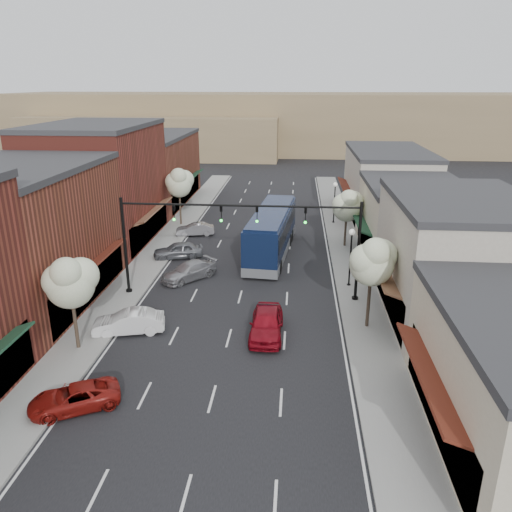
% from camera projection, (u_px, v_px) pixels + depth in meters
% --- Properties ---
extents(ground, '(160.00, 160.00, 0.00)m').
position_uv_depth(ground, '(224.00, 356.00, 27.62)').
color(ground, black).
rests_on(ground, ground).
extents(sidewalk_left, '(2.80, 73.00, 0.15)m').
position_uv_depth(sidewalk_left, '(162.00, 247.00, 45.64)').
color(sidewalk_left, gray).
rests_on(sidewalk_left, ground).
extents(sidewalk_right, '(2.80, 73.00, 0.15)m').
position_uv_depth(sidewalk_right, '(347.00, 251.00, 44.35)').
color(sidewalk_right, gray).
rests_on(sidewalk_right, ground).
extents(curb_left, '(0.25, 73.00, 0.17)m').
position_uv_depth(curb_left, '(177.00, 247.00, 45.54)').
color(curb_left, gray).
rests_on(curb_left, ground).
extents(curb_right, '(0.25, 73.00, 0.17)m').
position_uv_depth(curb_right, '(331.00, 251.00, 44.46)').
color(curb_right, gray).
rests_on(curb_right, ground).
extents(bldg_left_midnear, '(10.14, 14.10, 9.40)m').
position_uv_depth(bldg_left_midnear, '(21.00, 237.00, 32.82)').
color(bldg_left_midnear, brown).
rests_on(bldg_left_midnear, ground).
extents(bldg_left_midfar, '(10.14, 14.10, 10.90)m').
position_uv_depth(bldg_left_midfar, '(100.00, 185.00, 45.75)').
color(bldg_left_midfar, maroon).
rests_on(bldg_left_midfar, ground).
extents(bldg_left_far, '(10.14, 18.10, 8.40)m').
position_uv_depth(bldg_left_far, '(150.00, 170.00, 61.21)').
color(bldg_left_far, brown).
rests_on(bldg_left_far, ground).
extents(bldg_right_midnear, '(9.14, 12.10, 7.90)m').
position_uv_depth(bldg_right_midnear, '(455.00, 260.00, 30.91)').
color(bldg_right_midnear, '#B6AD9C').
rests_on(bldg_right_midnear, ground).
extents(bldg_right_midfar, '(9.14, 12.10, 6.40)m').
position_uv_depth(bldg_right_midfar, '(412.00, 221.00, 42.45)').
color(bldg_right_midfar, beige).
rests_on(bldg_right_midfar, ground).
extents(bldg_right_far, '(9.14, 16.10, 7.40)m').
position_uv_depth(bldg_right_far, '(386.00, 183.00, 55.46)').
color(bldg_right_far, '#B6AD9C').
rests_on(bldg_right_far, ground).
extents(hill_far, '(120.00, 30.00, 12.00)m').
position_uv_depth(hill_far, '(281.00, 122.00, 110.30)').
color(hill_far, '#7A6647').
rests_on(hill_far, ground).
extents(hill_near, '(50.00, 20.00, 8.00)m').
position_uv_depth(hill_near, '(156.00, 136.00, 101.60)').
color(hill_near, '#7A6647').
rests_on(hill_near, ground).
extents(signal_mast_right, '(8.22, 0.46, 7.00)m').
position_uv_depth(signal_mast_right, '(323.00, 236.00, 33.18)').
color(signal_mast_right, black).
rests_on(signal_mast_right, ground).
extents(signal_mast_left, '(8.22, 0.46, 7.00)m').
position_uv_depth(signal_mast_left, '(158.00, 232.00, 34.05)').
color(signal_mast_left, black).
rests_on(signal_mast_left, ground).
extents(tree_right_near, '(2.85, 2.65, 5.95)m').
position_uv_depth(tree_right_near, '(373.00, 260.00, 29.21)').
color(tree_right_near, '#47382B').
rests_on(tree_right_near, ground).
extents(tree_right_far, '(2.85, 2.65, 5.43)m').
position_uv_depth(tree_right_far, '(348.00, 205.00, 44.42)').
color(tree_right_far, '#47382B').
rests_on(tree_right_far, ground).
extents(tree_left_near, '(2.85, 2.65, 5.69)m').
position_uv_depth(tree_left_near, '(70.00, 281.00, 26.81)').
color(tree_left_near, '#47382B').
rests_on(tree_left_near, ground).
extents(tree_left_far, '(2.85, 2.65, 6.13)m').
position_uv_depth(tree_left_far, '(179.00, 182.00, 51.14)').
color(tree_left_far, '#47382B').
rests_on(tree_left_far, ground).
extents(lamp_post_near, '(0.44, 0.44, 4.44)m').
position_uv_depth(lamp_post_near, '(351.00, 248.00, 35.90)').
color(lamp_post_near, black).
rests_on(lamp_post_near, ground).
extents(lamp_post_far, '(0.44, 0.44, 4.44)m').
position_uv_depth(lamp_post_far, '(335.00, 196.00, 52.36)').
color(lamp_post_far, black).
rests_on(lamp_post_far, ground).
extents(coach_bus, '(4.00, 13.13, 3.95)m').
position_uv_depth(coach_bus, '(272.00, 232.00, 43.23)').
color(coach_bus, '#0D1835').
rests_on(coach_bus, ground).
extents(red_hatchback, '(1.92, 4.75, 1.62)m').
position_uv_depth(red_hatchback, '(266.00, 323.00, 29.55)').
color(red_hatchback, maroon).
rests_on(red_hatchback, ground).
extents(parked_car_a, '(4.51, 3.57, 1.14)m').
position_uv_depth(parked_car_a, '(74.00, 398.00, 22.98)').
color(parked_car_a, maroon).
rests_on(parked_car_a, ground).
extents(parked_car_b, '(4.46, 2.42, 1.40)m').
position_uv_depth(parked_car_b, '(129.00, 322.00, 29.93)').
color(parked_car_b, silver).
rests_on(parked_car_b, ground).
extents(parked_car_c, '(4.41, 4.63, 1.32)m').
position_uv_depth(parked_car_c, '(189.00, 271.00, 38.11)').
color(parked_car_c, '#949599').
rests_on(parked_car_c, ground).
extents(parked_car_d, '(4.51, 2.82, 1.43)m').
position_uv_depth(parked_car_d, '(178.00, 250.00, 42.67)').
color(parked_car_d, slate).
rests_on(parked_car_d, ground).
extents(parked_car_e, '(3.92, 2.07, 1.23)m').
position_uv_depth(parked_car_e, '(195.00, 229.00, 49.07)').
color(parked_car_e, '#97979C').
rests_on(parked_car_e, ground).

